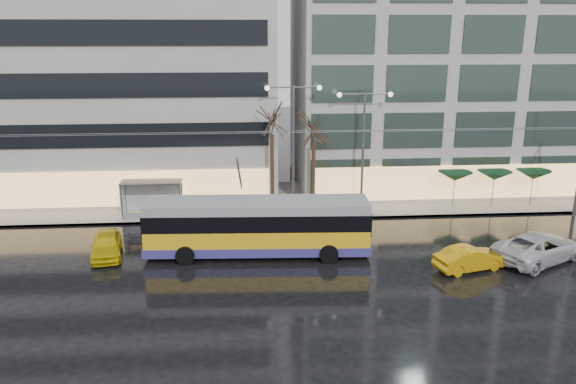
{
  "coord_description": "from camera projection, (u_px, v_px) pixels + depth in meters",
  "views": [
    {
      "loc": [
        -1.36,
        -27.98,
        12.76
      ],
      "look_at": [
        1.18,
        5.0,
        3.25
      ],
      "focal_mm": 35.0,
      "sensor_mm": 36.0,
      "label": 1
    }
  ],
  "objects": [
    {
      "name": "tree_b",
      "position": [
        314.0,
        124.0,
        39.66
      ],
      "size": [
        3.2,
        3.2,
        7.7
      ],
      "color": "black",
      "rests_on": "sidewalk"
    },
    {
      "name": "street_lamp_near",
      "position": [
        293.0,
        131.0,
        39.28
      ],
      "size": [
        3.96,
        0.36,
        9.03
      ],
      "color": "#595B60",
      "rests_on": "sidewalk"
    },
    {
      "name": "street_lamp_far",
      "position": [
        364.0,
        134.0,
        39.72
      ],
      "size": [
        3.96,
        0.36,
        8.53
      ],
      "color": "#595B60",
      "rests_on": "sidewalk"
    },
    {
      "name": "kerb",
      "position": [
        295.0,
        219.0,
        39.23
      ],
      "size": [
        80.0,
        0.1,
        0.15
      ],
      "primitive_type": "cube",
      "color": "slate",
      "rests_on": "ground"
    },
    {
      "name": "pedestrian_a",
      "position": [
        159.0,
        198.0,
        38.82
      ],
      "size": [
        1.11,
        1.12,
        2.19
      ],
      "color": "black",
      "rests_on": "sidewalk"
    },
    {
      "name": "building_left",
      "position": [
        58.0,
        52.0,
        44.38
      ],
      "size": [
        34.0,
        14.0,
        22.0
      ],
      "primitive_type": "cube",
      "color": "#9C9A96",
      "rests_on": "sidewalk"
    },
    {
      "name": "parasol_a",
      "position": [
        455.0,
        176.0,
        41.33
      ],
      "size": [
        2.5,
        2.5,
        2.65
      ],
      "color": "#595B60",
      "rests_on": "sidewalk"
    },
    {
      "name": "pedestrian_b",
      "position": [
        173.0,
        209.0,
        38.72
      ],
      "size": [
        0.92,
        0.85,
        1.51
      ],
      "color": "black",
      "rests_on": "sidewalk"
    },
    {
      "name": "parasol_b",
      "position": [
        494.0,
        176.0,
        41.55
      ],
      "size": [
        2.5,
        2.5,
        2.65
      ],
      "color": "#595B60",
      "rests_on": "sidewalk"
    },
    {
      "name": "catenary",
      "position": [
        282.0,
        165.0,
        36.94
      ],
      "size": [
        42.24,
        5.12,
        7.0
      ],
      "color": "#595B60",
      "rests_on": "ground"
    },
    {
      "name": "parasol_c",
      "position": [
        533.0,
        175.0,
        41.77
      ],
      "size": [
        2.5,
        2.5,
        2.65
      ],
      "color": "#595B60",
      "rests_on": "sidewalk"
    },
    {
      "name": "sidewalk",
      "position": [
        290.0,
        199.0,
        43.98
      ],
      "size": [
        80.0,
        10.0,
        0.15
      ],
      "primitive_type": "cube",
      "color": "gray",
      "rests_on": "ground"
    },
    {
      "name": "tree_a",
      "position": [
        272.0,
        116.0,
        39.05
      ],
      "size": [
        3.2,
        3.2,
        8.4
      ],
      "color": "black",
      "rests_on": "sidewalk"
    },
    {
      "name": "sedan_silver",
      "position": [
        539.0,
        247.0,
        32.17
      ],
      "size": [
        6.51,
        5.18,
        1.64
      ],
      "primitive_type": "imported",
      "rotation": [
        0.0,
        0.0,
        2.06
      ],
      "color": "silver",
      "rests_on": "ground"
    },
    {
      "name": "bus_shelter",
      "position": [
        147.0,
        190.0,
        39.52
      ],
      "size": [
        4.2,
        1.6,
        2.51
      ],
      "color": "#595B60",
      "rests_on": "sidewalk"
    },
    {
      "name": "ground",
      "position": [
        273.0,
        275.0,
        30.44
      ],
      "size": [
        140.0,
        140.0,
        0.0
      ],
      "primitive_type": "plane",
      "color": "black",
      "rests_on": "ground"
    },
    {
      "name": "taxi_b",
      "position": [
        470.0,
        258.0,
        30.97
      ],
      "size": [
        4.29,
        2.44,
        1.34
      ],
      "primitive_type": "imported",
      "rotation": [
        0.0,
        0.0,
        1.84
      ],
      "color": "#D6990B",
      "rests_on": "ground"
    },
    {
      "name": "trolleybus",
      "position": [
        258.0,
        228.0,
        32.84
      ],
      "size": [
        13.12,
        5.37,
        6.03
      ],
      "color": "gold",
      "rests_on": "ground"
    },
    {
      "name": "taxi_a",
      "position": [
        106.0,
        245.0,
        32.85
      ],
      "size": [
        2.39,
        4.41,
        1.42
      ],
      "primitive_type": "imported",
      "rotation": [
        0.0,
        0.0,
        0.18
      ],
      "color": "#D0BA0A",
      "rests_on": "ground"
    },
    {
      "name": "building_right",
      "position": [
        489.0,
        32.0,
        46.54
      ],
      "size": [
        32.0,
        14.0,
        25.0
      ],
      "primitive_type": "cube",
      "color": "#9C9A96",
      "rests_on": "sidewalk"
    },
    {
      "name": "pedestrian_c",
      "position": [
        147.0,
        196.0,
        40.62
      ],
      "size": [
        1.24,
        0.96,
        2.11
      ],
      "color": "black",
      "rests_on": "sidewalk"
    }
  ]
}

